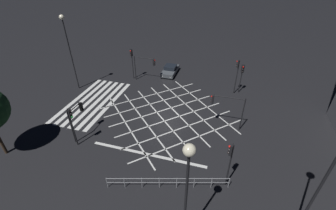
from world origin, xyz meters
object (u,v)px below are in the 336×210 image
Objects in this scene: traffic_light_sw_main at (132,58)px; waiting_car at (170,70)px; traffic_light_nw_main at (242,73)px; traffic_light_ne_cross at (230,157)px; street_lamp_east at (188,175)px; traffic_light_sw_cross at (146,64)px; traffic_light_nw_cross at (237,70)px; traffic_light_se_cross at (71,120)px; street_lamp_west at (67,37)px; traffic_light_se_main at (77,114)px; traffic_light_median_north at (225,104)px.

waiting_car is at bearing 123.29° from traffic_light_sw_main.
traffic_light_ne_cross is at bearing -2.23° from traffic_light_nw_main.
street_lamp_east is 24.50m from waiting_car.
traffic_light_sw_cross is at bearing -50.65° from traffic_light_ne_cross.
traffic_light_nw_cross is 19.28m from traffic_light_se_cross.
traffic_light_nw_cross is 0.48× the size of street_lamp_west.
traffic_light_sw_main reaches higher than traffic_light_se_main.
traffic_light_sw_main is 23.22m from street_lamp_east.
traffic_light_sw_cross is 0.38× the size of street_lamp_west.
street_lamp_east reaches higher than traffic_light_sw_main.
traffic_light_nw_main is 14.66m from traffic_light_sw_main.
traffic_light_ne_cross is 7.11m from traffic_light_median_north.
traffic_light_ne_cross is at bearing -50.65° from traffic_light_sw_cross.
traffic_light_nw_main is at bearing 172.26° from street_lamp_east.
street_lamp_west is at bearing -130.06° from street_lamp_east.
traffic_light_nw_main is (-7.75, 1.41, -0.03)m from traffic_light_median_north.
traffic_light_sw_main reaches higher than traffic_light_median_north.
waiting_car is at bearing -51.25° from traffic_light_median_north.
traffic_light_nw_cross is 1.27× the size of traffic_light_sw_cross.
street_lamp_west is at bearing -76.91° from traffic_light_nw_main.
traffic_light_se_main is at bearing 21.39° from traffic_light_median_north.
traffic_light_se_main is 0.37× the size of street_lamp_west.
traffic_light_ne_cross is 14.51m from traffic_light_nw_cross.
waiting_car is (-2.96, -10.01, -2.14)m from traffic_light_nw_main.
traffic_light_ne_cross is 14.02m from traffic_light_se_main.
traffic_light_nw_cross is 0.85m from traffic_light_nw_main.
traffic_light_median_north is 7.88m from traffic_light_nw_main.
waiting_car is (-15.83, 4.45, -1.91)m from traffic_light_se_main.
traffic_light_nw_cross is 11.88m from traffic_light_sw_cross.
traffic_light_se_main is 14.11m from street_lamp_east.
traffic_light_ne_cross is at bearing -97.99° from traffic_light_se_main.
street_lamp_west is (4.77, -20.51, 4.05)m from traffic_light_nw_main.
street_lamp_west reaches higher than traffic_light_median_north.
traffic_light_se_main is (12.56, -13.81, -0.70)m from traffic_light_nw_cross.
street_lamp_east is at bearing 17.86° from waiting_car.
street_lamp_west reaches higher than traffic_light_sw_main.
traffic_light_se_main is at bearing 42.28° from traffic_light_nw_cross.
traffic_light_sw_cross is (-14.55, -11.93, -0.29)m from traffic_light_ne_cross.
traffic_light_ne_cross is 22.65m from street_lamp_west.
traffic_light_se_cross is at bearing -44.42° from traffic_light_nw_main.
traffic_light_se_cross is 0.44× the size of street_lamp_west.
traffic_light_nw_main is 1.11× the size of traffic_light_se_main.
traffic_light_ne_cross reaches higher than waiting_car.
traffic_light_median_north is at bearing -68.61° from traffic_light_se_main.
traffic_light_ne_cross is at bearing 63.26° from street_lamp_west.
traffic_light_se_cross is at bearing -116.03° from street_lamp_east.
street_lamp_east reaches higher than traffic_light_nw_main.
traffic_light_median_north is 12.53m from street_lamp_east.
traffic_light_ne_cross reaches higher than traffic_light_median_north.
street_lamp_east reaches higher than traffic_light_se_cross.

